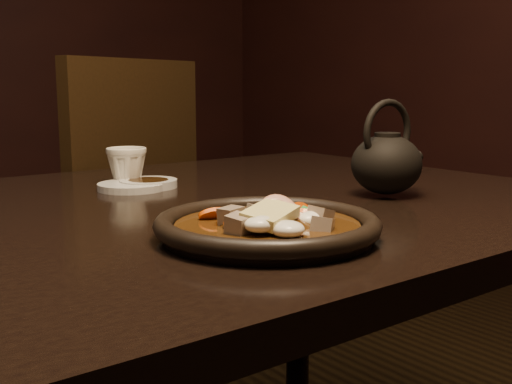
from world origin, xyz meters
TOP-DOWN VIEW (x-y plane):
  - table at (0.00, 0.00)m, footprint 1.60×0.90m
  - chair at (0.31, 0.68)m, footprint 0.61×0.61m
  - plate at (0.12, -0.24)m, footprint 0.27×0.27m
  - stirfry at (0.12, -0.25)m, footprint 0.16×0.16m
  - soy_dish at (0.19, 0.17)m, footprint 0.10×0.10m
  - saucer_right at (0.16, 0.17)m, footprint 0.12×0.12m
  - tea_cup at (0.18, 0.22)m, footprint 0.09×0.09m
  - teapot at (0.45, -0.14)m, footprint 0.14×0.11m

SIDE VIEW (x-z plane):
  - chair at x=0.31m, z-range 0.04..1.03m
  - table at x=0.00m, z-range 0.30..1.05m
  - saucer_right at x=0.16m, z-range 0.75..0.76m
  - soy_dish at x=0.19m, z-range 0.75..0.76m
  - plate at x=0.12m, z-range 0.75..0.78m
  - stirfry at x=0.12m, z-range 0.74..0.80m
  - tea_cup at x=0.18m, z-range 0.75..0.82m
  - teapot at x=0.45m, z-range 0.73..0.88m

